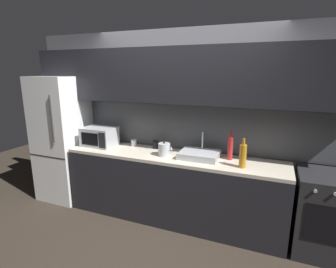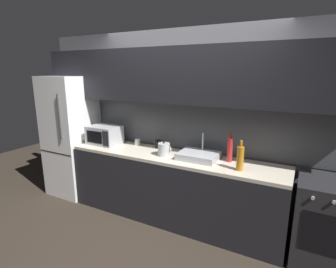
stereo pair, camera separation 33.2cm
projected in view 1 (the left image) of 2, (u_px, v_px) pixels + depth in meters
ground_plane at (141, 260)px, 2.77m from camera, size 10.00×10.00×0.00m
back_wall at (180, 102)px, 3.48m from camera, size 4.61×0.44×2.50m
counter_run at (172, 187)px, 3.47m from camera, size 2.87×0.60×0.90m
refrigerator at (63, 139)px, 4.02m from camera, size 0.68×0.69×1.88m
oven_range at (324, 214)px, 2.82m from camera, size 0.60×0.62×0.90m
microwave at (100, 137)px, 3.77m from camera, size 0.46×0.35×0.27m
sink_basin at (199, 155)px, 3.26m from camera, size 0.48×0.38×0.30m
kettle at (164, 150)px, 3.33m from camera, size 0.19×0.15×0.19m
wine_bottle_red at (230, 148)px, 3.17m from camera, size 0.07×0.07×0.36m
wine_bottle_amber at (243, 156)px, 2.90m from camera, size 0.08×0.08×0.34m
mug_white at (134, 143)px, 3.78m from camera, size 0.08×0.08×0.09m
mug_dark at (156, 144)px, 3.66m from camera, size 0.09×0.09×0.11m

